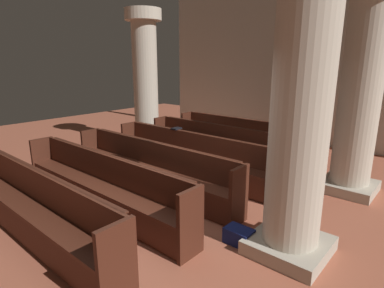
# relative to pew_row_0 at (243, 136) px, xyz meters

# --- Properties ---
(ground_plane) EXTENTS (19.20, 19.20, 0.00)m
(ground_plane) POSITION_rel_pew_row_0_xyz_m (0.77, -3.82, -0.48)
(ground_plane) COLOR #AD5B42
(back_wall) EXTENTS (10.00, 0.16, 4.50)m
(back_wall) POSITION_rel_pew_row_0_xyz_m (0.77, 2.26, 1.77)
(back_wall) COLOR beige
(back_wall) RESTS_ON ground
(pew_row_0) EXTENTS (3.88, 0.47, 0.90)m
(pew_row_0) POSITION_rel_pew_row_0_xyz_m (0.00, 0.00, 0.00)
(pew_row_0) COLOR #4C2316
(pew_row_0) RESTS_ON ground
(pew_row_1) EXTENTS (3.88, 0.46, 0.90)m
(pew_row_1) POSITION_rel_pew_row_0_xyz_m (0.00, -1.06, 0.00)
(pew_row_1) COLOR #4C2316
(pew_row_1) RESTS_ON ground
(pew_row_2) EXTENTS (3.88, 0.47, 0.90)m
(pew_row_2) POSITION_rel_pew_row_0_xyz_m (0.00, -2.12, 0.00)
(pew_row_2) COLOR #4C2316
(pew_row_2) RESTS_ON ground
(pew_row_3) EXTENTS (3.88, 0.46, 0.90)m
(pew_row_3) POSITION_rel_pew_row_0_xyz_m (0.00, -3.17, 0.00)
(pew_row_3) COLOR #4C2316
(pew_row_3) RESTS_ON ground
(pew_row_4) EXTENTS (3.88, 0.46, 0.90)m
(pew_row_4) POSITION_rel_pew_row_0_xyz_m (0.00, -4.23, 0.00)
(pew_row_4) COLOR #4C2316
(pew_row_4) RESTS_ON ground
(pew_row_5) EXTENTS (3.88, 0.47, 0.90)m
(pew_row_5) POSITION_rel_pew_row_0_xyz_m (0.00, -5.29, 0.00)
(pew_row_5) COLOR #4C2316
(pew_row_5) RESTS_ON ground
(pillar_aisle_side) EXTENTS (0.99, 0.99, 3.69)m
(pillar_aisle_side) POSITION_rel_pew_row_0_xyz_m (2.77, -0.78, 1.44)
(pillar_aisle_side) COLOR #B6AD9A
(pillar_aisle_side) RESTS_ON ground
(pillar_far_side) EXTENTS (0.99, 0.99, 3.69)m
(pillar_far_side) POSITION_rel_pew_row_0_xyz_m (-2.72, -0.86, 1.44)
(pillar_far_side) COLOR #B6AD9A
(pillar_far_side) RESTS_ON ground
(pillar_aisle_rear) EXTENTS (0.98, 0.98, 3.69)m
(pillar_aisle_rear) POSITION_rel_pew_row_0_xyz_m (2.77, -3.36, 1.44)
(pillar_aisle_rear) COLOR #B6AD9A
(pillar_aisle_rear) RESTS_ON ground
(lectern) EXTENTS (0.48, 0.45, 1.08)m
(lectern) POSITION_rel_pew_row_0_xyz_m (0.83, 1.22, -0.03)
(lectern) COLOR #562B1A
(lectern) RESTS_ON ground
(hymn_book) EXTENTS (0.15, 0.21, 0.03)m
(hymn_book) POSITION_rel_pew_row_0_xyz_m (-0.52, -1.93, 0.43)
(hymn_book) COLOR black
(hymn_book) RESTS_ON pew_row_2
(kneeler_box_navy) EXTENTS (0.36, 0.25, 0.21)m
(kneeler_box_navy) POSITION_rel_pew_row_0_xyz_m (2.19, -3.60, -0.38)
(kneeler_box_navy) COLOR navy
(kneeler_box_navy) RESTS_ON ground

